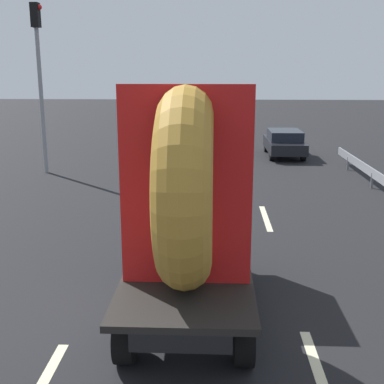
{
  "coord_description": "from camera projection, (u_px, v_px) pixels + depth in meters",
  "views": [
    {
      "loc": [
        0.68,
        -8.16,
        4.16
      ],
      "look_at": [
        0.29,
        0.78,
        1.93
      ],
      "focal_mm": 46.82,
      "sensor_mm": 36.0,
      "label": 1
    }
  ],
  "objects": [
    {
      "name": "flatbed_truck",
      "position": [
        190.0,
        209.0,
        8.4
      ],
      "size": [
        2.02,
        4.86,
        3.95
      ],
      "color": "black",
      "rests_on": "ground_plane"
    },
    {
      "name": "traffic_light",
      "position": [
        39.0,
        66.0,
        19.43
      ],
      "size": [
        0.42,
        0.36,
        6.55
      ],
      "color": "gray",
      "rests_on": "ground_plane"
    },
    {
      "name": "distant_sedan",
      "position": [
        284.0,
        142.0,
        24.03
      ],
      "size": [
        1.66,
        3.87,
        1.26
      ],
      "color": "black",
      "rests_on": "ground_plane"
    },
    {
      "name": "ground_plane",
      "position": [
        174.0,
        307.0,
        8.94
      ],
      "size": [
        120.0,
        120.0,
        0.0
      ],
      "primitive_type": "plane",
      "color": "black"
    },
    {
      "name": "lane_dash_right_near",
      "position": [
        317.0,
        369.0,
        7.1
      ],
      "size": [
        0.16,
        2.07,
        0.01
      ],
      "primitive_type": "cube",
      "rotation": [
        0.0,
        0.0,
        1.57
      ],
      "color": "beige",
      "rests_on": "ground_plane"
    },
    {
      "name": "lane_dash_right_far",
      "position": [
        266.0,
        218.0,
        14.23
      ],
      "size": [
        0.16,
        2.46,
        0.01
      ],
      "primitive_type": "cube",
      "rotation": [
        0.0,
        0.0,
        1.57
      ],
      "color": "beige",
      "rests_on": "ground_plane"
    },
    {
      "name": "lane_dash_left_far",
      "position": [
        132.0,
        219.0,
        14.13
      ],
      "size": [
        0.16,
        2.1,
        0.01
      ],
      "primitive_type": "cube",
      "rotation": [
        0.0,
        0.0,
        1.57
      ],
      "color": "beige",
      "rests_on": "ground_plane"
    }
  ]
}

